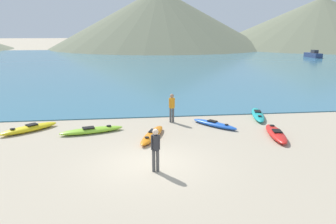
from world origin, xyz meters
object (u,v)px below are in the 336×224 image
Objects in this scene: person_near_foreground at (156,147)px; person_near_waterline at (172,106)px; kayak_on_sand_3 at (92,130)px; kayak_on_sand_1 at (214,124)px; kayak_on_sand_4 at (258,115)px; moored_boat_0 at (313,55)px; kayak_on_sand_0 at (152,135)px; kayak_on_sand_5 at (276,133)px; kayak_on_sand_2 at (29,128)px.

person_near_foreground is 1.01× the size of person_near_waterline.
person_near_waterline is at bearing 77.27° from person_near_foreground.
kayak_on_sand_3 is at bearing -161.20° from person_near_waterline.
person_near_waterline reaches higher than kayak_on_sand_1.
moored_boat_0 is at bearing 56.08° from kayak_on_sand_4.
kayak_on_sand_5 reaches higher than kayak_on_sand_0.
kayak_on_sand_0 is 4.10m from person_near_foreground.
kayak_on_sand_4 reaches higher than kayak_on_sand_1.
kayak_on_sand_5 is at bearing 28.19° from person_near_foreground.
kayak_on_sand_1 is at bearing 23.80° from kayak_on_sand_0.
kayak_on_sand_0 reaches higher than kayak_on_sand_3.
kayak_on_sand_1 is 10.11m from kayak_on_sand_2.
kayak_on_sand_0 is 0.93× the size of kayak_on_sand_3.
kayak_on_sand_1 is 3.42m from kayak_on_sand_5.
person_near_waterline is (-5.47, -0.50, 0.81)m from kayak_on_sand_4.
kayak_on_sand_2 is 0.70× the size of moored_boat_0.
kayak_on_sand_2 is at bearing 136.85° from person_near_foreground.
kayak_on_sand_0 is 0.76× the size of moored_boat_0.
kayak_on_sand_4 is 2.05× the size of person_near_waterline.
moored_boat_0 is at bearing 57.89° from kayak_on_sand_5.
person_near_waterline is (4.47, 1.52, 0.83)m from kayak_on_sand_3.
kayak_on_sand_0 is at bearing -127.92° from moored_boat_0.
kayak_on_sand_2 is 0.85× the size of kayak_on_sand_3.
person_near_waterline is (-2.28, 1.12, 0.84)m from kayak_on_sand_1.
kayak_on_sand_2 reaches higher than kayak_on_sand_4.
kayak_on_sand_2 is 13.37m from kayak_on_sand_4.
kayak_on_sand_3 is 56.57m from moored_boat_0.
person_near_foreground is 58.83m from moored_boat_0.
moored_boat_0 reaches higher than kayak_on_sand_1.
moored_boat_0 is at bearing 51.43° from person_near_waterline.
person_near_foreground is (-6.44, -3.45, 0.81)m from kayak_on_sand_5.
kayak_on_sand_2 is at bearing 169.08° from kayak_on_sand_5.
person_near_waterline is at bearing -128.57° from moored_boat_0.
kayak_on_sand_4 is 48.89m from moored_boat_0.
person_near_foreground is (-0.16, -4.01, 0.83)m from kayak_on_sand_0.
kayak_on_sand_3 is at bearing -11.70° from kayak_on_sand_2.
kayak_on_sand_4 is (6.83, 3.23, 0.00)m from kayak_on_sand_0.
kayak_on_sand_1 is (3.64, 1.60, -0.02)m from kayak_on_sand_0.
kayak_on_sand_2 reaches higher than kayak_on_sand_3.
person_near_waterline reaches higher than kayak_on_sand_2.
kayak_on_sand_5 is (2.64, -2.17, 0.04)m from kayak_on_sand_1.
kayak_on_sand_0 is 0.99× the size of kayak_on_sand_5.
moored_boat_0 is (32.76, 41.07, -0.40)m from person_near_waterline.
kayak_on_sand_1 is at bearing -125.85° from moored_boat_0.
moored_boat_0 is at bearing 52.08° from kayak_on_sand_0.
kayak_on_sand_2 is at bearing -173.98° from person_near_waterline.
kayak_on_sand_4 is 10.10m from person_near_foreground.
person_near_waterline reaches higher than moored_boat_0.
person_near_foreground reaches higher than moored_boat_0.
moored_boat_0 reaches higher than kayak_on_sand_5.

